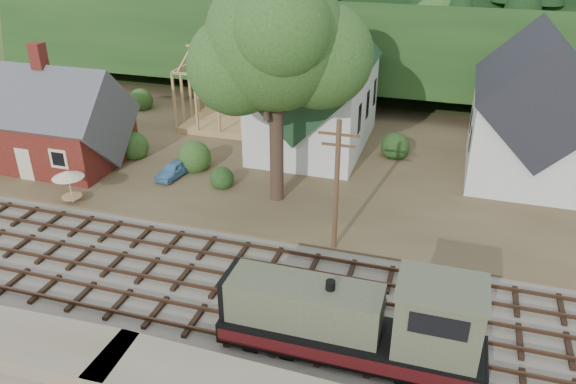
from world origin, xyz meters
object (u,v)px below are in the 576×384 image
(car_blue, at_px, (173,169))
(patio_set, at_px, (68,176))
(locomotive, at_px, (360,323))
(car_red, at_px, (569,181))

(car_blue, relative_size, patio_set, 1.44)
(locomotive, relative_size, car_blue, 3.41)
(car_red, bearing_deg, patio_set, 131.87)
(locomotive, distance_m, car_red, 23.18)
(locomotive, distance_m, car_blue, 21.44)
(car_red, height_order, patio_set, patio_set)
(car_blue, bearing_deg, locomotive, -32.62)
(car_red, xyz_separation_m, patio_set, (-31.71, -11.90, 1.38))
(car_red, bearing_deg, locomotive, 173.07)
(car_blue, distance_m, patio_set, 7.31)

